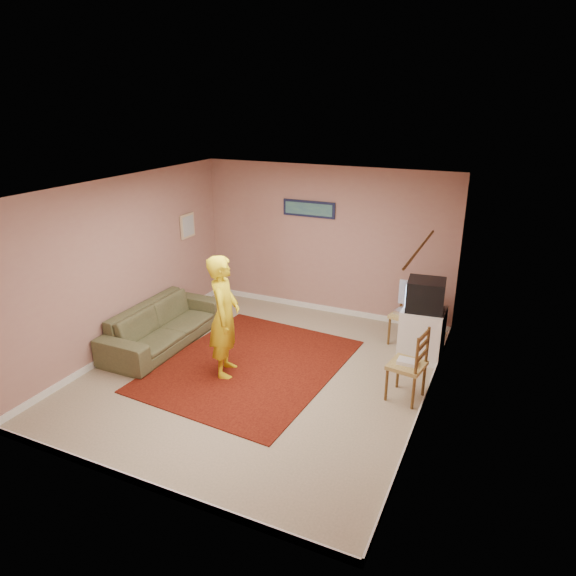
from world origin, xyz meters
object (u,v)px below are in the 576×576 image
at_px(tv_cabinet, 422,334).
at_px(sofa, 163,325).
at_px(person, 224,316).
at_px(chair_a, 407,309).
at_px(chair_b, 408,357).
at_px(crt_tv, 425,295).

xyz_separation_m(tv_cabinet, sofa, (-3.75, -1.21, -0.07)).
height_order(tv_cabinet, person, person).
bearing_deg(chair_a, tv_cabinet, -35.46).
bearing_deg(chair_b, chair_a, -158.56).
bearing_deg(crt_tv, tv_cabinet, -0.00).
bearing_deg(chair_a, sofa, -142.44).
xyz_separation_m(chair_b, sofa, (-3.78, -0.01, -0.27)).
height_order(tv_cabinet, crt_tv, crt_tv).
distance_m(chair_b, sofa, 3.79).
distance_m(chair_b, person, 2.47).
bearing_deg(chair_a, crt_tv, -36.00).
xyz_separation_m(tv_cabinet, person, (-2.39, -1.59, 0.48)).
relative_size(crt_tv, chair_a, 1.08).
xyz_separation_m(tv_cabinet, crt_tv, (-0.01, -0.00, 0.61)).
relative_size(tv_cabinet, crt_tv, 1.33).
bearing_deg(chair_b, crt_tv, -169.11).
height_order(crt_tv, chair_b, crt_tv).
height_order(chair_a, person, person).
bearing_deg(chair_b, tv_cabinet, -169.37).
bearing_deg(crt_tv, sofa, -168.44).
bearing_deg(chair_b, sofa, -80.82).
relative_size(chair_a, person, 0.31).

